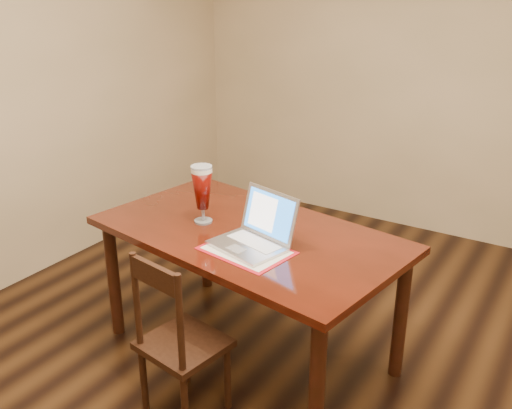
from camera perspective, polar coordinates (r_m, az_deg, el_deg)
The scene contains 4 objects.
ground at distance 3.14m, azimuth 3.39°, elevation -18.73°, with size 5.00×5.00×0.00m, color black.
room_shell at distance 2.40m, azimuth 4.34°, elevation 15.19°, with size 4.51×5.01×2.71m.
dining_table at distance 3.09m, azimuth -0.92°, elevation -3.98°, with size 1.77×1.17×1.10m.
dining_chair at distance 2.83m, azimuth -7.75°, elevation -13.46°, with size 0.42×0.41×0.88m.
Camera 1 is at (1.12, -2.11, 2.03)m, focal length 40.00 mm.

